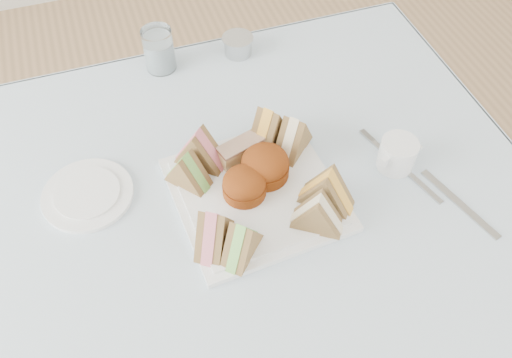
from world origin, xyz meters
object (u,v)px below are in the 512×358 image
object	(u,v)px
table	(265,311)
creamer_jug	(397,154)
serving_plate	(256,194)
water_glass	(159,50)

from	to	relation	value
table	creamer_jug	bearing A→B (deg)	8.76
serving_plate	creamer_jug	bearing A→B (deg)	-6.96
table	creamer_jug	size ratio (longest dim) A/B	13.04
serving_plate	water_glass	size ratio (longest dim) A/B	2.93
table	serving_plate	xyz separation A→B (m)	(-0.00, 0.06, 0.38)
water_glass	table	bearing A→B (deg)	-79.31
creamer_jug	table	bearing A→B (deg)	165.62
water_glass	serving_plate	bearing A→B (deg)	-78.36
table	water_glass	size ratio (longest dim) A/B	9.41
water_glass	creamer_jug	bearing A→B (deg)	-49.68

